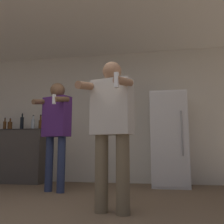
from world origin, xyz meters
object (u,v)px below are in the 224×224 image
bottle_red_label (40,124)px  person_man_side (56,124)px  bottle_amber_bourbon (22,123)px  bottle_brown_liquor (10,125)px  refrigerator (169,139)px  person_woman_foreground (112,123)px  bottle_short_whiskey (5,125)px  bottle_tall_gin (33,124)px

bottle_red_label → person_man_side: (0.69, -0.88, -0.11)m
person_man_side → bottle_amber_bourbon: bearing=140.9°
bottle_red_label → bottle_brown_liquor: bearing=180.0°
refrigerator → person_woman_foreground: size_ratio=1.04×
bottle_red_label → bottle_brown_liquor: bottle_red_label is taller
bottle_brown_liquor → person_woman_foreground: bearing=-39.4°
bottle_brown_liquor → bottle_amber_bourbon: bearing=0.0°
bottle_amber_bourbon → bottle_short_whiskey: (-0.37, 0.00, -0.04)m
bottle_tall_gin → bottle_short_whiskey: size_ratio=1.16×
person_woman_foreground → bottle_short_whiskey: bearing=141.9°
bottle_short_whiskey → bottle_red_label: bearing=0.0°
bottle_amber_bourbon → person_woman_foreground: bearing=-42.6°
refrigerator → bottle_tall_gin: bearing=-180.0°
bottle_amber_bourbon → bottle_short_whiskey: bottle_amber_bourbon is taller
bottle_amber_bourbon → bottle_brown_liquor: size_ratio=1.29×
bottle_amber_bourbon → bottle_red_label: size_ratio=1.12×
refrigerator → bottle_brown_liquor: bearing=-180.0°
bottle_amber_bourbon → bottle_tall_gin: bearing=0.0°
bottle_short_whiskey → person_woman_foreground: bearing=-38.1°
bottle_red_label → bottle_short_whiskey: bottle_red_label is taller
refrigerator → bottle_tall_gin: refrigerator is taller
person_woman_foreground → person_man_side: 1.52m
bottle_amber_bourbon → bottle_short_whiskey: 0.37m
bottle_short_whiskey → bottle_tall_gin: bearing=0.0°
person_woman_foreground → person_man_side: size_ratio=0.93×
bottle_short_whiskey → person_woman_foreground: person_woman_foreground is taller
refrigerator → bottle_amber_bourbon: bearing=-180.0°
refrigerator → bottle_short_whiskey: 3.18m
bottle_short_whiskey → bottle_brown_liquor: bottle_brown_liquor is taller
refrigerator → person_woman_foreground: refrigerator is taller
bottle_red_label → person_man_side: bearing=-51.8°
bottle_red_label → person_woman_foreground: person_woman_foreground is taller
bottle_brown_liquor → person_man_side: size_ratio=0.15×
person_woman_foreground → bottle_amber_bourbon: bearing=137.4°
bottle_tall_gin → bottle_red_label: bearing=0.0°
refrigerator → person_man_side: 1.94m
bottle_tall_gin → person_woman_foreground: bearing=-45.9°
bottle_tall_gin → bottle_brown_liquor: (-0.49, 0.00, -0.02)m
bottle_red_label → bottle_short_whiskey: bearing=180.0°
person_man_side → refrigerator: bearing=27.3°
refrigerator → person_man_side: size_ratio=0.97×
person_woman_foreground → bottle_red_label: bearing=131.7°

